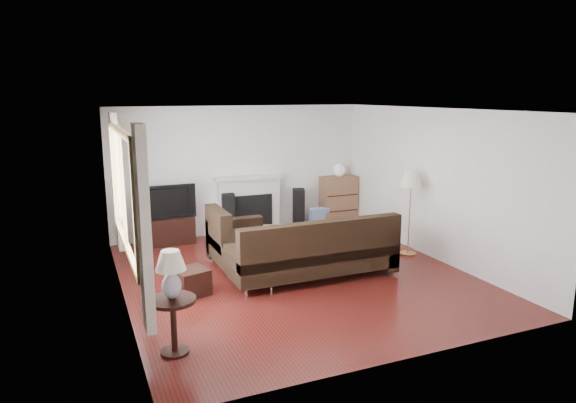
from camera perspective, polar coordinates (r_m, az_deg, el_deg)
name	(u,v)px	position (r m, az deg, el deg)	size (l,w,h in m)	color
room	(296,195)	(7.57, 0.88, 0.68)	(5.10, 5.60, 2.54)	#571713
window	(123,190)	(6.72, -17.88, 1.27)	(0.12, 2.74, 1.54)	olive
curtain_near	(144,230)	(5.28, -15.70, -3.08)	(0.10, 0.35, 2.10)	beige
curtain_far	(117,182)	(8.25, -18.45, 2.05)	(0.10, 0.35, 2.10)	beige
fireplace	(249,204)	(10.18, -4.35, -0.32)	(1.40, 0.26, 1.15)	white
tv_stand	(166,230)	(9.73, -13.37, -3.15)	(1.00, 0.45, 0.50)	black
television	(165,201)	(9.60, -13.53, 0.07)	(1.07, 0.14, 0.62)	black
speaker_left	(228,215)	(9.99, -6.68, -1.46)	(0.24, 0.29, 0.86)	black
speaker_right	(299,209)	(10.50, 1.19, -0.82)	(0.23, 0.27, 0.82)	black
bookshelf	(338,201)	(10.85, 5.63, 0.11)	(0.75, 0.36, 1.03)	brown
globe_lamp	(339,170)	(10.74, 5.70, 3.46)	(0.25, 0.25, 0.25)	white
sectional_sofa	(311,248)	(7.75, 2.60, -5.23)	(2.74, 2.01, 0.89)	black
coffee_table	(274,239)	(9.13, -1.52, -4.15)	(1.02, 0.56, 0.40)	olive
footstool	(191,282)	(7.29, -10.69, -8.74)	(0.43, 0.43, 0.36)	black
floor_lamp	(410,213)	(8.97, 13.36, -1.25)	(0.38, 0.38, 1.46)	#C28B43
side_table	(174,326)	(5.72, -12.58, -13.35)	(0.50, 0.50, 0.62)	black
table_lamp	(171,275)	(5.51, -12.85, -7.98)	(0.32, 0.32, 0.52)	silver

